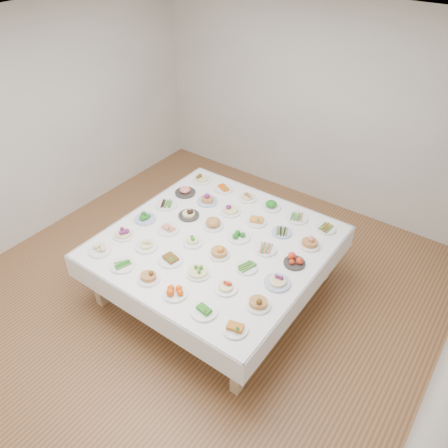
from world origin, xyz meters
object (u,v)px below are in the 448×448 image
Objects in this scene: dish_18 at (167,204)px; display_table at (216,245)px; dish_0 at (100,249)px; dish_35 at (326,228)px.

display_table is at bearing -11.34° from dish_18.
display_table is at bearing 44.71° from dish_0.
dish_35 is (0.87, 0.86, 0.09)m from display_table.
dish_0 reaches higher than dish_35.
dish_35 is (1.72, 0.69, 0.00)m from dish_18.
display_table is 1.21m from dish_0.
dish_35 is at bearing 44.93° from display_table.
dish_18 is at bearing -158.12° from dish_35.
display_table is 9.02× the size of dish_18.
dish_18 is 1.86m from dish_35.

